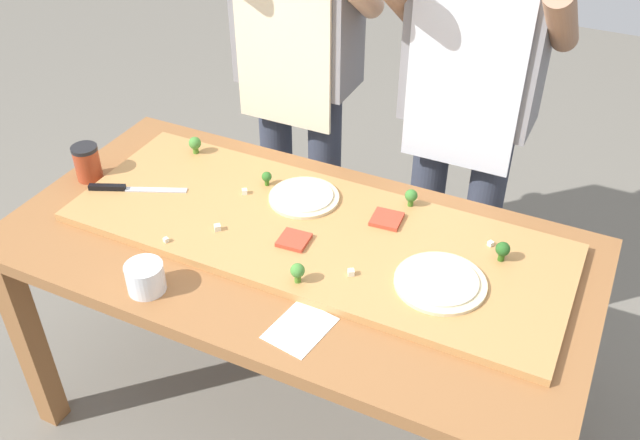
{
  "coord_description": "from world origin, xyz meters",
  "views": [
    {
      "loc": [
        0.72,
        -1.32,
        1.97
      ],
      "look_at": [
        0.03,
        0.1,
        0.78
      ],
      "focal_mm": 39.43,
      "sensor_mm": 36.0,
      "label": 1
    }
  ],
  "objects_px": {
    "cheese_crumble_b": "(218,228)",
    "cheese_crumble_e": "(491,244)",
    "flour_cup": "(146,279)",
    "cook_right": "(470,90)",
    "pizza_whole_white_garlic": "(304,197)",
    "cheese_crumble_c": "(351,272)",
    "sauce_jar": "(87,163)",
    "pizza_slice_near_right": "(387,219)",
    "broccoli_floret_back_left": "(195,144)",
    "broccoli_floret_center_right": "(503,250)",
    "cheese_crumble_a": "(245,192)",
    "pizza_whole_cheese_artichoke": "(440,282)",
    "pizza_slice_center": "(294,240)",
    "cook_left": "(297,55)",
    "recipe_note": "(300,328)",
    "broccoli_floret_center_left": "(411,196)",
    "cheese_crumble_d": "(166,240)",
    "chefs_knife": "(124,188)",
    "broccoli_floret_front_mid": "(298,271)",
    "broccoli_floret_front_right": "(267,177)",
    "prep_table": "(295,271)"
  },
  "relations": [
    {
      "from": "cheese_crumble_b",
      "to": "cheese_crumble_e",
      "type": "xyz_separation_m",
      "value": [
        0.7,
        0.26,
        -0.0
      ]
    },
    {
      "from": "flour_cup",
      "to": "cook_right",
      "type": "distance_m",
      "value": 1.11
    },
    {
      "from": "pizza_whole_white_garlic",
      "to": "cheese_crumble_c",
      "type": "relative_size",
      "value": 12.89
    },
    {
      "from": "flour_cup",
      "to": "sauce_jar",
      "type": "xyz_separation_m",
      "value": [
        -0.47,
        0.34,
        0.02
      ]
    },
    {
      "from": "pizza_slice_near_right",
      "to": "broccoli_floret_back_left",
      "type": "distance_m",
      "value": 0.69
    },
    {
      "from": "broccoli_floret_center_right",
      "to": "sauce_jar",
      "type": "bearing_deg",
      "value": -173.8
    },
    {
      "from": "cheese_crumble_a",
      "to": "cheese_crumble_c",
      "type": "distance_m",
      "value": 0.47
    },
    {
      "from": "pizza_whole_cheese_artichoke",
      "to": "cheese_crumble_b",
      "type": "bearing_deg",
      "value": -175.02
    },
    {
      "from": "pizza_slice_center",
      "to": "cook_left",
      "type": "distance_m",
      "value": 0.75
    },
    {
      "from": "broccoli_floret_center_right",
      "to": "sauce_jar",
      "type": "relative_size",
      "value": 0.5
    },
    {
      "from": "pizza_whole_cheese_artichoke",
      "to": "pizza_slice_center",
      "type": "relative_size",
      "value": 2.99
    },
    {
      "from": "recipe_note",
      "to": "broccoli_floret_back_left",
      "type": "bearing_deg",
      "value": 140.69
    },
    {
      "from": "cheese_crumble_c",
      "to": "cook_left",
      "type": "height_order",
      "value": "cook_left"
    },
    {
      "from": "broccoli_floret_center_left",
      "to": "sauce_jar",
      "type": "xyz_separation_m",
      "value": [
        -0.96,
        -0.26,
        0.0
      ]
    },
    {
      "from": "pizza_whole_cheese_artichoke",
      "to": "cheese_crumble_d",
      "type": "relative_size",
      "value": 19.15
    },
    {
      "from": "pizza_slice_center",
      "to": "cheese_crumble_d",
      "type": "relative_size",
      "value": 6.41
    },
    {
      "from": "chefs_knife",
      "to": "sauce_jar",
      "type": "bearing_deg",
      "value": 168.5
    },
    {
      "from": "pizza_whole_white_garlic",
      "to": "broccoli_floret_front_mid",
      "type": "xyz_separation_m",
      "value": [
        0.15,
        -0.33,
        0.03
      ]
    },
    {
      "from": "cheese_crumble_c",
      "to": "flour_cup",
      "type": "bearing_deg",
      "value": -151.07
    },
    {
      "from": "pizza_slice_center",
      "to": "recipe_note",
      "type": "xyz_separation_m",
      "value": [
        0.15,
        -0.26,
        -0.03
      ]
    },
    {
      "from": "broccoli_floret_front_right",
      "to": "broccoli_floret_front_mid",
      "type": "bearing_deg",
      "value": -50.81
    },
    {
      "from": "broccoli_floret_center_left",
      "to": "pizza_whole_white_garlic",
      "type": "bearing_deg",
      "value": -160.22
    },
    {
      "from": "pizza_slice_center",
      "to": "recipe_note",
      "type": "height_order",
      "value": "pizza_slice_center"
    },
    {
      "from": "flour_cup",
      "to": "cook_left",
      "type": "relative_size",
      "value": 0.06
    },
    {
      "from": "cheese_crumble_b",
      "to": "sauce_jar",
      "type": "distance_m",
      "value": 0.52
    },
    {
      "from": "pizza_slice_near_right",
      "to": "cheese_crumble_e",
      "type": "height_order",
      "value": "cheese_crumble_e"
    },
    {
      "from": "pizza_slice_center",
      "to": "cheese_crumble_e",
      "type": "xyz_separation_m",
      "value": [
        0.48,
        0.22,
        0.0
      ]
    },
    {
      "from": "pizza_whole_cheese_artichoke",
      "to": "broccoli_floret_front_mid",
      "type": "bearing_deg",
      "value": -155.83
    },
    {
      "from": "pizza_whole_cheese_artichoke",
      "to": "broccoli_floret_center_left",
      "type": "height_order",
      "value": "broccoli_floret_center_left"
    },
    {
      "from": "sauce_jar",
      "to": "pizza_whole_cheese_artichoke",
      "type": "bearing_deg",
      "value": -1.15
    },
    {
      "from": "cook_right",
      "to": "broccoli_floret_back_left",
      "type": "bearing_deg",
      "value": -153.81
    },
    {
      "from": "pizza_whole_cheese_artichoke",
      "to": "sauce_jar",
      "type": "xyz_separation_m",
      "value": [
        -1.14,
        0.02,
        0.03
      ]
    },
    {
      "from": "pizza_slice_near_right",
      "to": "broccoli_floret_front_mid",
      "type": "height_order",
      "value": "broccoli_floret_front_mid"
    },
    {
      "from": "prep_table",
      "to": "cook_left",
      "type": "bearing_deg",
      "value": 116.32
    },
    {
      "from": "cheese_crumble_e",
      "to": "recipe_note",
      "type": "relative_size",
      "value": 0.08
    },
    {
      "from": "cheese_crumble_d",
      "to": "broccoli_floret_center_left",
      "type": "bearing_deg",
      "value": 39.72
    },
    {
      "from": "chefs_knife",
      "to": "pizza_whole_white_garlic",
      "type": "distance_m",
      "value": 0.54
    },
    {
      "from": "prep_table",
      "to": "flour_cup",
      "type": "distance_m",
      "value": 0.43
    },
    {
      "from": "pizza_slice_center",
      "to": "flour_cup",
      "type": "relative_size",
      "value": 0.8
    },
    {
      "from": "pizza_slice_near_right",
      "to": "broccoli_floret_front_mid",
      "type": "xyz_separation_m",
      "value": [
        -0.11,
        -0.33,
        0.03
      ]
    },
    {
      "from": "broccoli_floret_front_mid",
      "to": "cheese_crumble_b",
      "type": "bearing_deg",
      "value": 162.7
    },
    {
      "from": "pizza_whole_white_garlic",
      "to": "flour_cup",
      "type": "xyz_separation_m",
      "value": [
        -0.19,
        -0.5,
        0.0
      ]
    },
    {
      "from": "cheese_crumble_c",
      "to": "recipe_note",
      "type": "relative_size",
      "value": 0.1
    },
    {
      "from": "cheese_crumble_b",
      "to": "flour_cup",
      "type": "distance_m",
      "value": 0.27
    },
    {
      "from": "pizza_slice_near_right",
      "to": "pizza_slice_center",
      "type": "distance_m",
      "value": 0.27
    },
    {
      "from": "pizza_slice_near_right",
      "to": "broccoli_floret_center_left",
      "type": "bearing_deg",
      "value": 70.83
    },
    {
      "from": "cheese_crumble_a",
      "to": "cook_right",
      "type": "xyz_separation_m",
      "value": [
        0.51,
        0.51,
        0.21
      ]
    },
    {
      "from": "broccoli_floret_center_left",
      "to": "cheese_crumble_b",
      "type": "relative_size",
      "value": 3.1
    },
    {
      "from": "cheese_crumble_d",
      "to": "cook_left",
      "type": "xyz_separation_m",
      "value": [
        -0.01,
        0.8,
        0.21
      ]
    },
    {
      "from": "prep_table",
      "to": "cheese_crumble_c",
      "type": "distance_m",
      "value": 0.25
    }
  ]
}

